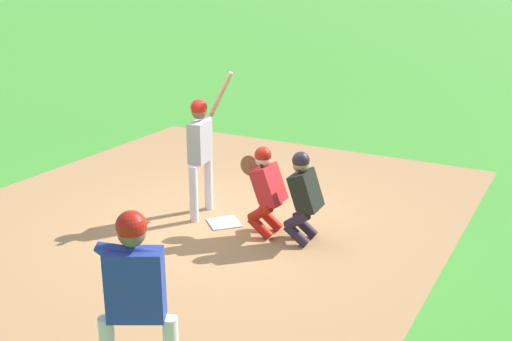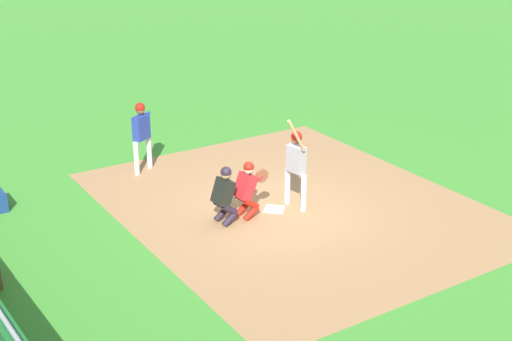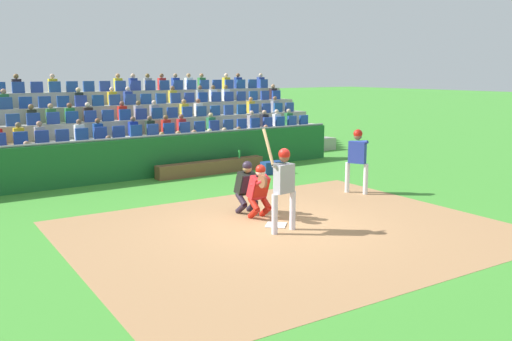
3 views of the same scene
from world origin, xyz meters
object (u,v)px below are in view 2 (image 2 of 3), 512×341
object	(u,v)px
catcher_crouching	(248,186)
home_plate_umpire	(225,193)
batter_at_plate	(296,161)
home_plate_marker	(274,209)
on_deck_batter	(141,130)

from	to	relation	value
catcher_crouching	home_plate_umpire	distance (m)	0.58
batter_at_plate	catcher_crouching	size ratio (longest dim) A/B	1.69
home_plate_marker	catcher_crouching	distance (m)	0.99
home_plate_umpire	on_deck_batter	bearing A→B (deg)	-179.02
catcher_crouching	home_plate_marker	bearing A→B (deg)	87.08
catcher_crouching	home_plate_umpire	size ratio (longest dim) A/B	1.00
home_plate_marker	home_plate_umpire	distance (m)	1.45
home_plate_marker	on_deck_batter	distance (m)	4.19
home_plate_marker	batter_at_plate	size ratio (longest dim) A/B	0.20
home_plate_umpire	on_deck_batter	distance (m)	3.78
home_plate_umpire	catcher_crouching	bearing A→B (deg)	88.00
catcher_crouching	on_deck_batter	distance (m)	3.85
catcher_crouching	on_deck_batter	size ratio (longest dim) A/B	0.72
batter_at_plate	catcher_crouching	xyz separation A→B (m)	(-0.19, -1.16, -0.40)
home_plate_marker	batter_at_plate	world-z (taller)	batter_at_plate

